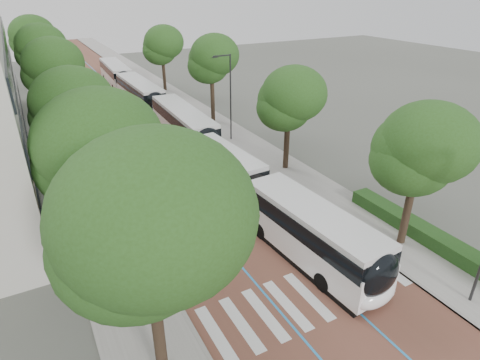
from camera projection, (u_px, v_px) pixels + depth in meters
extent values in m
plane|color=#51544C|center=(318.00, 311.00, 18.75)|extent=(160.00, 160.00, 0.00)
cube|color=brown|center=(117.00, 105.00, 50.25)|extent=(11.00, 140.00, 0.02)
cube|color=gray|center=(53.00, 112.00, 47.02)|extent=(4.00, 140.00, 0.12)
cube|color=gray|center=(174.00, 97.00, 53.43)|extent=(4.00, 140.00, 0.12)
cube|color=gray|center=(70.00, 110.00, 47.83)|extent=(0.20, 140.00, 0.14)
cube|color=gray|center=(160.00, 99.00, 52.62)|extent=(0.20, 140.00, 0.14)
cube|color=silver|center=(216.00, 334.00, 17.48)|extent=(0.55, 3.60, 0.01)
cube|color=silver|center=(241.00, 324.00, 18.01)|extent=(0.55, 3.60, 0.01)
cube|color=silver|center=(265.00, 314.00, 18.55)|extent=(0.55, 3.60, 0.01)
cube|color=silver|center=(287.00, 305.00, 19.08)|extent=(0.55, 3.60, 0.01)
cube|color=silver|center=(308.00, 296.00, 19.62)|extent=(0.55, 3.60, 0.01)
cube|color=silver|center=(328.00, 287.00, 20.15)|extent=(0.55, 3.60, 0.01)
cube|color=silver|center=(347.00, 280.00, 20.68)|extent=(0.55, 3.60, 0.01)
cube|color=silver|center=(365.00, 272.00, 21.22)|extent=(0.55, 3.60, 0.01)
cube|color=silver|center=(382.00, 265.00, 21.75)|extent=(0.55, 3.60, 0.01)
cube|color=#2888CC|center=(104.00, 106.00, 49.56)|extent=(0.12, 126.00, 0.01)
cube|color=#2888CC|center=(130.00, 103.00, 50.93)|extent=(0.12, 126.00, 0.01)
cube|color=black|center=(24.00, 120.00, 35.01)|extent=(0.12, 38.00, 1.60)
cube|color=black|center=(15.00, 83.00, 33.59)|extent=(0.12, 38.00, 1.60)
cube|color=black|center=(5.00, 43.00, 32.16)|extent=(0.12, 38.00, 1.60)
cube|color=#183F15|center=(448.00, 247.00, 22.41)|extent=(1.20, 14.00, 0.80)
cylinder|color=#2A2A2C|center=(231.00, 98.00, 37.16)|extent=(0.14, 0.14, 8.00)
cube|color=#2A2A2C|center=(222.00, 56.00, 35.08)|extent=(1.70, 0.12, 0.12)
cube|color=#2A2A2C|center=(215.00, 57.00, 34.82)|extent=(0.50, 0.20, 0.10)
cylinder|color=#2A2A2C|center=(133.00, 192.00, 20.62)|extent=(0.14, 0.14, 8.00)
cylinder|color=black|center=(159.00, 333.00, 14.47)|extent=(0.44, 0.44, 4.86)
ellipsoid|color=#264C18|center=(146.00, 231.00, 12.51)|extent=(6.38, 6.38, 5.42)
cylinder|color=black|center=(106.00, 222.00, 21.66)|extent=(0.44, 0.44, 4.38)
ellipsoid|color=#264C18|center=(94.00, 153.00, 19.89)|extent=(6.35, 6.35, 5.39)
cylinder|color=black|center=(80.00, 163.00, 28.77)|extent=(0.44, 0.44, 4.30)
ellipsoid|color=#264C18|center=(69.00, 110.00, 27.03)|extent=(5.52, 5.52, 4.69)
cylinder|color=black|center=(61.00, 120.00, 36.49)|extent=(0.44, 0.44, 4.99)
ellipsoid|color=#264C18|center=(51.00, 70.00, 34.48)|extent=(5.11, 5.11, 4.35)
cylinder|color=black|center=(48.00, 92.00, 45.94)|extent=(0.44, 0.44, 5.02)
ellipsoid|color=#264C18|center=(39.00, 51.00, 43.91)|extent=(5.37, 5.37, 4.56)
cylinder|color=black|center=(38.00, 70.00, 57.81)|extent=(0.44, 0.44, 4.75)
ellipsoid|color=#264C18|center=(31.00, 39.00, 55.89)|extent=(6.15, 6.15, 5.23)
cylinder|color=black|center=(407.00, 213.00, 22.71)|extent=(0.44, 0.44, 4.09)
ellipsoid|color=#264C18|center=(420.00, 153.00, 21.06)|extent=(5.09, 5.09, 4.33)
cylinder|color=black|center=(286.00, 146.00, 32.18)|extent=(0.44, 0.44, 4.00)
ellipsoid|color=#264C18|center=(289.00, 101.00, 30.57)|extent=(5.02, 5.02, 4.26)
cylinder|color=black|center=(213.00, 101.00, 43.07)|extent=(0.44, 0.44, 4.63)
ellipsoid|color=#264C18|center=(211.00, 61.00, 41.20)|extent=(5.05, 5.05, 4.29)
cylinder|color=black|center=(164.00, 76.00, 55.76)|extent=(0.44, 0.44, 4.24)
ellipsoid|color=#264C18|center=(162.00, 47.00, 54.05)|extent=(5.32, 5.32, 4.52)
cylinder|color=black|center=(258.00, 193.00, 25.42)|extent=(2.35, 1.04, 2.30)
cube|color=white|center=(311.00, 240.00, 21.75)|extent=(3.06, 9.49, 1.82)
cube|color=black|center=(313.00, 222.00, 21.24)|extent=(3.09, 9.31, 0.97)
cube|color=silver|center=(314.00, 211.00, 20.96)|extent=(3.00, 9.30, 0.31)
cube|color=black|center=(309.00, 256.00, 22.23)|extent=(2.99, 9.12, 0.35)
cube|color=white|center=(224.00, 176.00, 28.93)|extent=(2.97, 7.88, 1.82)
cube|color=black|center=(224.00, 161.00, 28.43)|extent=(3.00, 7.73, 0.97)
cube|color=silver|center=(224.00, 153.00, 28.14)|extent=(2.91, 7.72, 0.31)
cube|color=black|center=(224.00, 189.00, 29.41)|extent=(2.90, 7.57, 0.35)
ellipsoid|color=black|center=(379.00, 275.00, 17.98)|extent=(2.41, 1.24, 2.28)
ellipsoid|color=white|center=(376.00, 295.00, 18.44)|extent=(2.41, 1.14, 1.14)
cylinder|color=black|center=(323.00, 282.00, 19.82)|extent=(0.36, 1.02, 1.00)
cylinder|color=black|center=(355.00, 267.00, 20.89)|extent=(0.36, 1.02, 1.00)
cylinder|color=black|center=(200.00, 180.00, 30.00)|extent=(0.36, 1.02, 1.00)
cylinder|color=black|center=(226.00, 173.00, 31.08)|extent=(0.36, 1.02, 1.00)
cylinder|color=black|center=(261.00, 231.00, 23.89)|extent=(0.36, 1.02, 1.00)
cylinder|color=black|center=(291.00, 220.00, 24.96)|extent=(0.36, 1.02, 1.00)
cube|color=white|center=(184.00, 129.00, 38.19)|extent=(2.80, 12.06, 1.82)
cube|color=black|center=(183.00, 117.00, 37.68)|extent=(2.83, 11.82, 0.97)
cube|color=silver|center=(183.00, 111.00, 37.40)|extent=(2.74, 11.82, 0.31)
cube|color=black|center=(184.00, 139.00, 38.67)|extent=(2.73, 11.58, 0.35)
ellipsoid|color=black|center=(207.00, 141.00, 33.19)|extent=(2.38, 1.16, 2.28)
ellipsoid|color=white|center=(208.00, 154.00, 33.66)|extent=(2.37, 1.06, 1.14)
cylinder|color=black|center=(186.00, 151.00, 35.19)|extent=(0.32, 1.01, 1.00)
cylinder|color=black|center=(210.00, 147.00, 36.11)|extent=(0.32, 1.01, 1.00)
cylinder|color=black|center=(161.00, 127.00, 41.10)|extent=(0.32, 1.01, 1.00)
cylinder|color=black|center=(182.00, 123.00, 42.02)|extent=(0.32, 1.01, 1.00)
cube|color=white|center=(140.00, 97.00, 48.69)|extent=(2.70, 12.04, 1.82)
cube|color=black|center=(139.00, 88.00, 48.19)|extent=(2.73, 11.80, 0.97)
cube|color=silver|center=(139.00, 82.00, 47.90)|extent=(2.64, 11.80, 0.31)
cube|color=black|center=(141.00, 106.00, 49.18)|extent=(2.64, 11.56, 0.35)
ellipsoid|color=black|center=(155.00, 102.00, 43.80)|extent=(2.37, 1.14, 2.28)
ellipsoid|color=white|center=(157.00, 113.00, 44.27)|extent=(2.37, 1.04, 1.14)
cylinder|color=black|center=(141.00, 112.00, 45.72)|extent=(0.32, 1.00, 1.00)
cylinder|color=black|center=(160.00, 109.00, 46.72)|extent=(0.32, 1.00, 1.00)
cylinder|color=black|center=(124.00, 97.00, 51.50)|extent=(0.32, 1.00, 1.00)
cylinder|color=black|center=(141.00, 95.00, 52.49)|extent=(0.32, 1.00, 1.00)
cube|color=white|center=(116.00, 77.00, 58.98)|extent=(2.94, 12.08, 1.82)
cube|color=black|center=(115.00, 69.00, 58.48)|extent=(2.97, 11.85, 0.97)
cube|color=silver|center=(115.00, 65.00, 58.19)|extent=(2.88, 11.84, 0.31)
cube|color=black|center=(117.00, 84.00, 59.47)|extent=(2.87, 11.60, 0.35)
ellipsoid|color=black|center=(124.00, 80.00, 53.96)|extent=(2.39, 1.19, 2.28)
ellipsoid|color=white|center=(125.00, 88.00, 54.42)|extent=(2.39, 1.09, 1.14)
cylinder|color=black|center=(114.00, 88.00, 55.98)|extent=(0.34, 1.01, 1.00)
cylinder|color=black|center=(130.00, 86.00, 56.88)|extent=(0.34, 1.01, 1.00)
cylinder|color=black|center=(105.00, 78.00, 61.92)|extent=(0.34, 1.01, 1.00)
cylinder|color=black|center=(119.00, 77.00, 62.82)|extent=(0.34, 1.01, 1.00)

